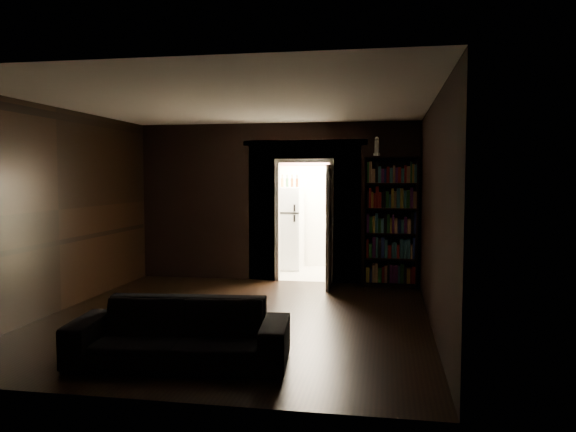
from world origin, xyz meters
The scene contains 9 objects.
ground centered at (0.00, 0.00, 0.00)m, with size 5.50×5.50×0.00m, color black.
room_walls centered at (-0.01, 1.07, 1.68)m, with size 5.02×5.61×2.84m.
kitchen_alcove centered at (0.50, 3.87, 1.21)m, with size 2.20×1.80×2.60m.
sofa centered at (-0.06, -1.82, 0.41)m, with size 2.13×0.92×0.82m, color black.
bookshelf centered at (2.00, 2.55, 1.10)m, with size 0.90×0.32×2.20m, color black.
refrigerator centered at (-0.10, 4.03, 0.82)m, with size 0.74×0.68×1.65m, color white.
door centered at (0.99, 2.31, 1.02)m, with size 0.85×0.05×2.05m, color silver.
figurine centered at (1.76, 2.53, 2.36)m, with size 0.11×0.11×0.32m, color white.
bottles centered at (-0.07, 4.00, 1.77)m, with size 0.61×0.08×0.25m, color black.
Camera 1 is at (1.94, -7.01, 1.85)m, focal length 35.00 mm.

